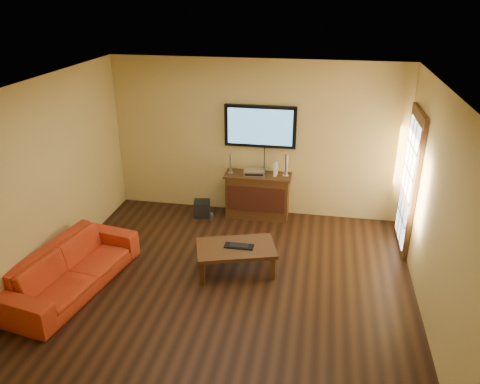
% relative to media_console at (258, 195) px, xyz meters
% --- Properties ---
extents(ground_plane, '(5.00, 5.00, 0.00)m').
position_rel_media_console_xyz_m(ground_plane, '(-0.09, -2.27, -0.40)').
color(ground_plane, black).
rests_on(ground_plane, ground).
extents(room_walls, '(5.00, 5.00, 5.00)m').
position_rel_media_console_xyz_m(room_walls, '(-0.09, -1.65, 1.29)').
color(room_walls, tan).
rests_on(room_walls, ground).
extents(french_door, '(0.07, 1.02, 2.22)m').
position_rel_media_console_xyz_m(french_door, '(2.37, -0.57, 0.65)').
color(french_door, '#3C210D').
rests_on(french_door, ground).
extents(media_console, '(1.14, 0.44, 0.79)m').
position_rel_media_console_xyz_m(media_console, '(0.00, 0.00, 0.00)').
color(media_console, '#3C210D').
rests_on(media_console, ground).
extents(television, '(1.22, 0.08, 0.72)m').
position_rel_media_console_xyz_m(television, '(-0.00, 0.18, 1.19)').
color(television, black).
rests_on(television, ground).
extents(coffee_table, '(1.24, 0.96, 0.40)m').
position_rel_media_console_xyz_m(coffee_table, '(-0.04, -1.79, -0.05)').
color(coffee_table, '#3C210D').
rests_on(coffee_table, ground).
extents(sofa, '(0.94, 2.13, 0.80)m').
position_rel_media_console_xyz_m(sofa, '(-2.12, -2.59, 0.00)').
color(sofa, red).
rests_on(sofa, ground).
extents(speaker_left, '(0.09, 0.09, 0.32)m').
position_rel_media_console_xyz_m(speaker_left, '(-0.48, 0.01, 0.54)').
color(speaker_left, silver).
rests_on(speaker_left, media_console).
extents(speaker_right, '(0.10, 0.10, 0.38)m').
position_rel_media_console_xyz_m(speaker_right, '(0.47, 0.03, 0.57)').
color(speaker_right, silver).
rests_on(speaker_right, media_console).
extents(av_receiver, '(0.38, 0.29, 0.08)m').
position_rel_media_console_xyz_m(av_receiver, '(-0.06, -0.00, 0.43)').
color(av_receiver, silver).
rests_on(av_receiver, media_console).
extents(game_console, '(0.06, 0.16, 0.22)m').
position_rel_media_console_xyz_m(game_console, '(0.30, 0.03, 0.50)').
color(game_console, white).
rests_on(game_console, media_console).
extents(subwoofer, '(0.32, 0.32, 0.28)m').
position_rel_media_console_xyz_m(subwoofer, '(-0.97, -0.16, -0.26)').
color(subwoofer, black).
rests_on(subwoofer, ground).
extents(bottle, '(0.06, 0.06, 0.19)m').
position_rel_media_console_xyz_m(bottle, '(-0.75, -0.37, -0.31)').
color(bottle, white).
rests_on(bottle, ground).
extents(keyboard, '(0.41, 0.16, 0.02)m').
position_rel_media_console_xyz_m(keyboard, '(0.00, -1.79, 0.01)').
color(keyboard, black).
rests_on(keyboard, coffee_table).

